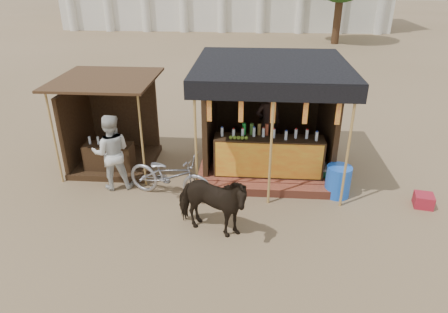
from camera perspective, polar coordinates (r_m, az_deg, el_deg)
ground at (r=7.87m, az=-0.88°, el=-12.36°), size 120.00×120.00×0.00m
main_stall at (r=10.28m, az=6.31°, el=3.74°), size 3.60×3.61×2.78m
secondary_stall at (r=10.88m, az=-16.23°, el=3.10°), size 2.40×2.40×2.38m
cow at (r=7.77m, az=-1.87°, el=-6.82°), size 1.75×1.21×1.35m
motorbike at (r=9.13m, az=-7.76°, el=-2.68°), size 2.20×1.31×1.09m
bystander at (r=9.62m, az=-15.77°, el=0.57°), size 1.03×0.89×1.84m
blue_barrel at (r=9.53m, az=15.97°, el=-3.42°), size 0.62×0.62×0.74m
red_crate at (r=9.92m, az=26.61°, el=-5.63°), size 0.46×0.46×0.29m
cooler at (r=10.09m, az=14.44°, el=-2.42°), size 0.65×0.45×0.46m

